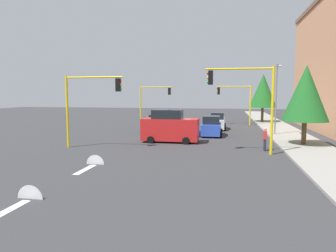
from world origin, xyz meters
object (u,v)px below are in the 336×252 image
delivery_van_red (170,127)px  car_green (158,125)px  traffic_signal_far_left (236,97)px  tree_roadside_far (263,91)px  car_white (217,122)px  traffic_signal_near_right (89,97)px  traffic_signal_near_left (246,93)px  traffic_signal_far_right (153,97)px  car_blue (211,127)px  tree_roadside_near (306,93)px  street_lamp_curbside (277,91)px  pedestrian_crossing (265,138)px

delivery_van_red → car_green: bearing=-157.1°
traffic_signal_far_left → tree_roadside_far: bearing=135.9°
tree_roadside_far → delivery_van_red: bearing=-26.0°
car_white → traffic_signal_far_left: bearing=159.0°
car_white → delivery_van_red: bearing=-19.7°
traffic_signal_near_right → delivery_van_red: traffic_signal_near_right is taller
traffic_signal_near_left → delivery_van_red: (-4.00, -5.99, -2.91)m
traffic_signal_near_right → traffic_signal_far_left: 22.97m
tree_roadside_far → traffic_signal_near_left: bearing=-8.9°
traffic_signal_far_right → car_blue: 14.56m
tree_roadside_near → car_blue: size_ratio=1.63×
tree_roadside_near → car_green: tree_roadside_near is taller
traffic_signal_far_right → tree_roadside_far: tree_roadside_far is taller
traffic_signal_far_right → traffic_signal_far_left: 11.25m
traffic_signal_far_left → tree_roadside_near: tree_roadside_near is taller
street_lamp_curbside → tree_roadside_far: street_lamp_curbside is taller
tree_roadside_far → car_green: tree_roadside_far is taller
traffic_signal_near_right → traffic_signal_near_left: bearing=90.0°
street_lamp_curbside → pedestrian_crossing: bearing=-13.2°
car_blue → pedestrian_crossing: 8.44m
car_green → car_white: same height
pedestrian_crossing → tree_roadside_near: bearing=129.6°
street_lamp_curbside → delivery_van_red: size_ratio=1.46×
traffic_signal_far_left → car_blue: size_ratio=1.34×
traffic_signal_far_right → car_white: (5.68, 9.07, -2.81)m
traffic_signal_far_right → traffic_signal_near_right: bearing=-0.1°
traffic_signal_near_left → tree_roadside_far: bearing=171.1°
traffic_signal_far_left → car_green: 13.56m
traffic_signal_far_left → tree_roadside_near: 16.73m
tree_roadside_near → car_white: size_ratio=1.56×
traffic_signal_far_left → car_blue: traffic_signal_far_left is taller
traffic_signal_far_right → pedestrian_crossing: traffic_signal_far_right is taller
tree_roadside_far → delivery_van_red: tree_roadside_far is taller
car_blue → street_lamp_curbside: bearing=99.0°
traffic_signal_far_right → tree_roadside_near: (16.00, 16.12, 0.44)m
tree_roadside_far → delivery_van_red: (20.00, -9.76, -3.29)m
traffic_signal_far_right → tree_roadside_near: 22.72m
traffic_signal_far_right → car_blue: (11.37, 8.65, -2.81)m
tree_roadside_far → car_white: (9.68, -6.05, -3.67)m
traffic_signal_far_left → tree_roadside_near: (16.00, 4.87, 0.42)m
pedestrian_crossing → delivery_van_red: bearing=-109.7°
traffic_signal_far_left → tree_roadside_far: (-4.00, 3.87, 0.83)m
street_lamp_curbside → pedestrian_crossing: 9.19m
car_green → car_white: 7.68m
car_white → traffic_signal_far_right: bearing=-122.1°
traffic_signal_far_right → car_white: bearing=57.9°
traffic_signal_near_right → traffic_signal_far_left: bearing=150.5°
traffic_signal_near_right → car_white: (-14.32, 9.11, -3.00)m
street_lamp_curbside → car_green: 12.33m
traffic_signal_near_left → car_green: traffic_signal_near_left is taller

